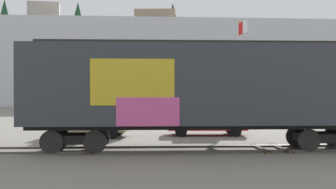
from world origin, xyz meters
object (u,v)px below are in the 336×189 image
(parked_car_red, at_px, (206,121))
(parked_car_tan, at_px, (89,121))
(flagpole, at_px, (240,55))
(freight_car, at_px, (201,87))

(parked_car_red, bearing_deg, parked_car_tan, -176.36)
(flagpole, relative_size, parked_car_tan, 1.76)
(flagpole, bearing_deg, freight_car, -111.75)
(parked_car_red, bearing_deg, freight_car, -101.50)
(freight_car, distance_m, parked_car_tan, 7.55)
(freight_car, bearing_deg, parked_car_tan, 135.64)
(freight_car, distance_m, parked_car_red, 5.94)
(freight_car, xyz_separation_m, parked_car_tan, (-5.24, 5.13, -1.79))
(freight_car, xyz_separation_m, parked_car_red, (1.13, 5.53, -1.84))
(parked_car_tan, distance_m, parked_car_red, 6.38)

